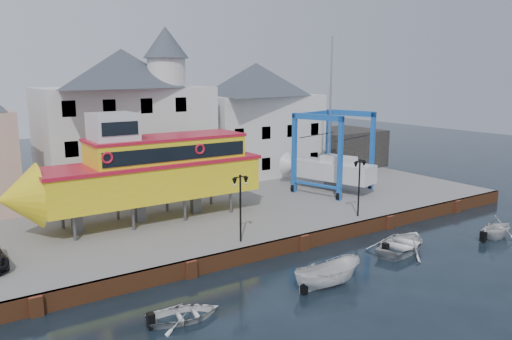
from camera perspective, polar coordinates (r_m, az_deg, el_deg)
ground at (r=32.58m, az=5.44°, el=-9.08°), size 140.00×140.00×0.00m
hardstanding at (r=41.13m, az=-4.26°, el=-4.05°), size 44.00×22.00×1.00m
quay_wall at (r=32.49m, az=5.34°, el=-8.20°), size 44.00×0.47×1.00m
building_white_main at (r=44.66m, az=-14.60°, el=5.74°), size 14.00×8.30×14.00m
building_white_right at (r=51.46m, az=0.01°, el=5.91°), size 12.00×8.00×11.20m
shed_dark at (r=56.53m, az=9.62°, el=2.54°), size 8.00×7.00×4.00m
lamp_post_left at (r=30.07m, az=-1.80°, el=-2.43°), size 1.12×0.32×4.20m
lamp_post_right at (r=36.23m, az=11.75°, el=-0.35°), size 1.12×0.32×4.20m
tour_boat at (r=34.94m, az=-13.22°, el=-0.12°), size 17.55×4.38×7.63m
travel_lift at (r=44.59m, az=7.96°, el=0.62°), size 7.27×9.03×13.22m
motorboat_a at (r=27.45m, az=8.13°, el=-13.09°), size 4.23×1.92×1.58m
motorboat_b at (r=33.84m, az=16.37°, el=-8.71°), size 5.95×5.04×1.05m
motorboat_c at (r=38.45m, az=25.77°, el=-7.00°), size 3.36×2.93×1.72m
motorboat_d at (r=24.23m, az=-8.22°, el=-16.53°), size 3.76×2.95×0.71m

